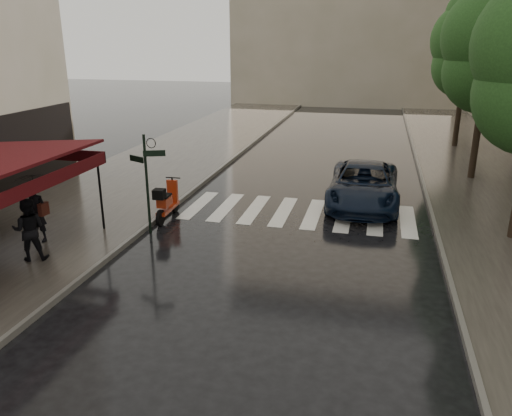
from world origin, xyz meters
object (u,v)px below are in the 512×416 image
at_px(scooter, 167,202).
at_px(parked_car, 364,185).
at_px(pedestrian_terrace, 29,229).
at_px(pedestrian_with_umbrella, 33,187).

height_order(scooter, parked_car, parked_car).
bearing_deg(parked_car, pedestrian_terrace, -139.20).
bearing_deg(pedestrian_with_umbrella, scooter, 49.47).
relative_size(pedestrian_with_umbrella, parked_car, 0.47).
height_order(pedestrian_terrace, scooter, pedestrian_terrace).
xyz_separation_m(pedestrian_with_umbrella, pedestrian_terrace, (0.63, -1.20, -0.79)).
height_order(pedestrian_with_umbrella, scooter, pedestrian_with_umbrella).
distance_m(pedestrian_with_umbrella, pedestrian_terrace, 1.57).
xyz_separation_m(pedestrian_terrace, parked_car, (8.42, 7.31, -0.24)).
relative_size(scooter, parked_car, 0.37).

